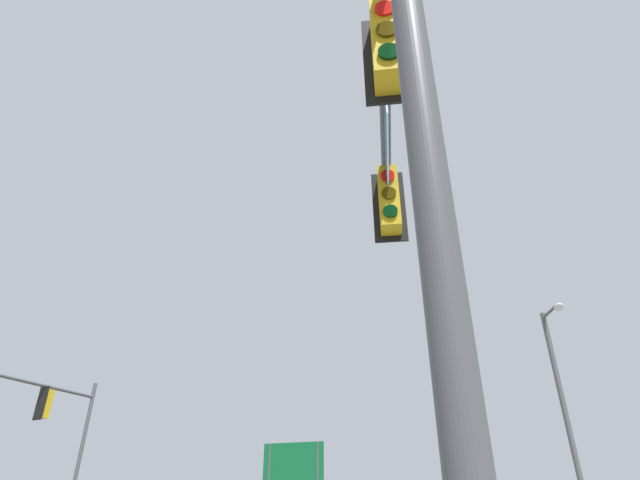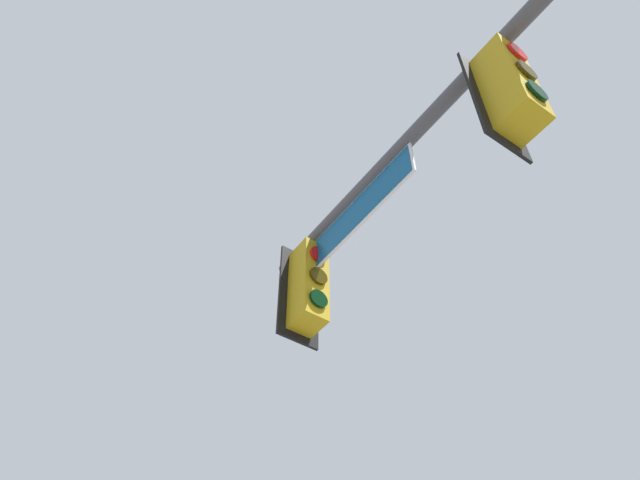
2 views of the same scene
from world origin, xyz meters
TOP-DOWN VIEW (x-y plane):
  - signal_pole_near at (-5.50, -5.99)m, footprint 5.44×1.24m

SIDE VIEW (x-z plane):
  - signal_pole_near at x=-5.50m, z-range 1.83..9.04m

